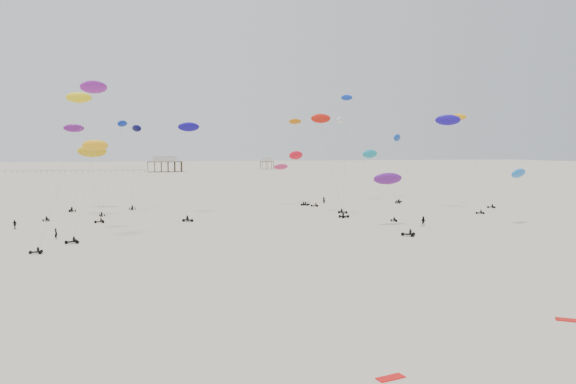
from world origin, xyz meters
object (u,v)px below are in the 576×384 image
object	(u,v)px
pavilion_main	(165,165)
rig_9	(467,141)
rig_0	(135,156)
spectator_0	(56,239)
rig_4	(189,149)
pavilion_small	(267,164)

from	to	relation	value
pavilion_main	rig_9	bearing A→B (deg)	-74.11
rig_0	rig_9	world-z (taller)	rig_9
rig_0	spectator_0	size ratio (longest dim) A/B	9.96
pavilion_main	spectator_0	world-z (taller)	pavilion_main
pavilion_main	rig_9	size ratio (longest dim) A/B	0.90
rig_4	spectator_0	size ratio (longest dim) A/B	11.21
pavilion_main	rig_0	bearing A→B (deg)	-93.80
pavilion_small	rig_4	size ratio (longest dim) A/B	0.41
pavilion_main	rig_0	size ratio (longest dim) A/B	1.07
pavilion_main	rig_4	size ratio (longest dim) A/B	0.95
rig_4	rig_9	xyz separation A→B (m)	(67.57, 3.95, 2.00)
pavilion_small	spectator_0	size ratio (longest dim) A/B	4.57
spectator_0	rig_0	bearing A→B (deg)	-51.43
pavilion_small	spectator_0	xyz separation A→B (m)	(-95.52, -286.58, -3.49)
rig_4	spectator_0	world-z (taller)	rig_4
rig_0	rig_9	bearing A→B (deg)	173.49
spectator_0	rig_9	bearing A→B (deg)	-108.19
rig_4	rig_9	world-z (taller)	rig_9
rig_4	spectator_0	xyz separation A→B (m)	(-22.35, -26.33, -13.79)
pavilion_small	rig_4	xyz separation A→B (m)	(-73.17, -260.24, 10.31)
pavilion_main	pavilion_small	world-z (taller)	pavilion_main
rig_9	pavilion_main	bearing A→B (deg)	27.55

